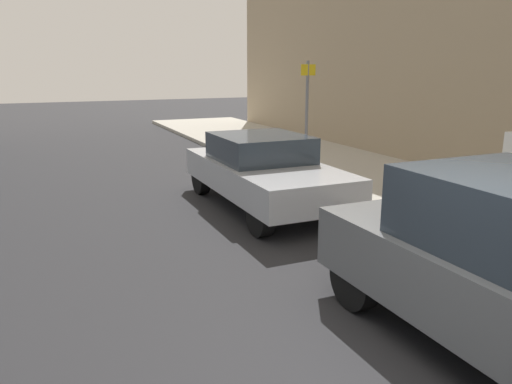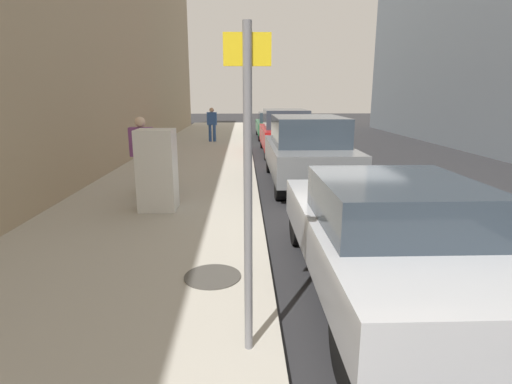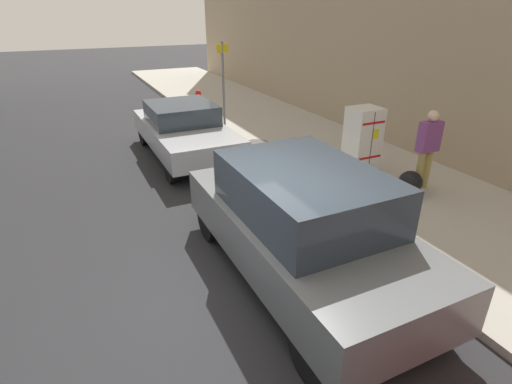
# 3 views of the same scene
# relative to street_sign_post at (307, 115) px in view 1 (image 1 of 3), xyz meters

# --- Properties ---
(manhole_cover) EXTENTS (0.70, 0.70, 0.02)m
(manhole_cover) POSITION_rel_street_sign_post_xyz_m (-0.42, 1.41, -1.50)
(manhole_cover) COLOR #47443F
(manhole_cover) RESTS_ON sidewalk_slab
(street_sign_post) EXTENTS (0.36, 0.07, 2.71)m
(street_sign_post) POSITION_rel_street_sign_post_xyz_m (0.00, 0.00, 0.00)
(street_sign_post) COLOR slate
(street_sign_post) RESTS_ON sidewalk_slab
(fire_hydrant) EXTENTS (0.22, 0.22, 0.73)m
(fire_hydrant) POSITION_rel_street_sign_post_xyz_m (-0.27, -3.38, -1.14)
(fire_hydrant) COLOR red
(fire_hydrant) RESTS_ON sidewalk_slab
(parked_sedan_silver) EXTENTS (1.88, 4.35, 1.41)m
(parked_sedan_silver) POSITION_rel_street_sign_post_xyz_m (1.64, 1.22, -0.90)
(parked_sedan_silver) COLOR silver
(parked_sedan_silver) RESTS_ON ground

